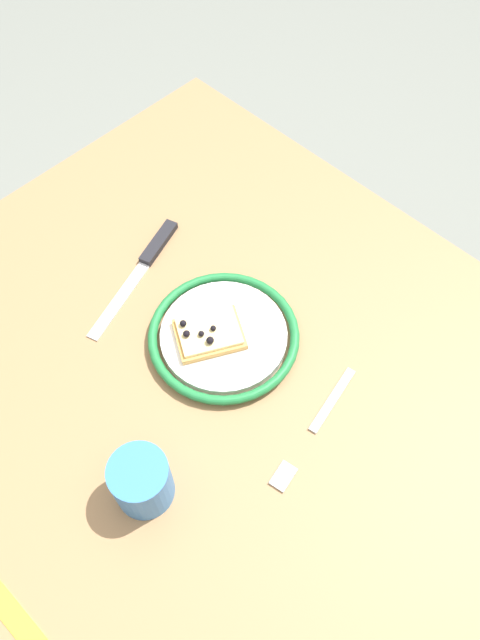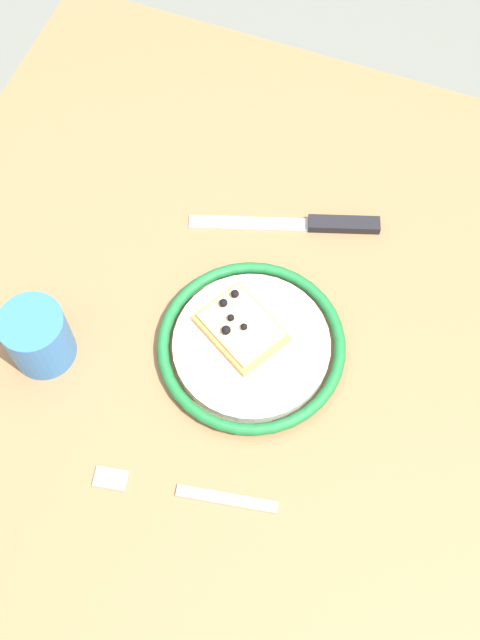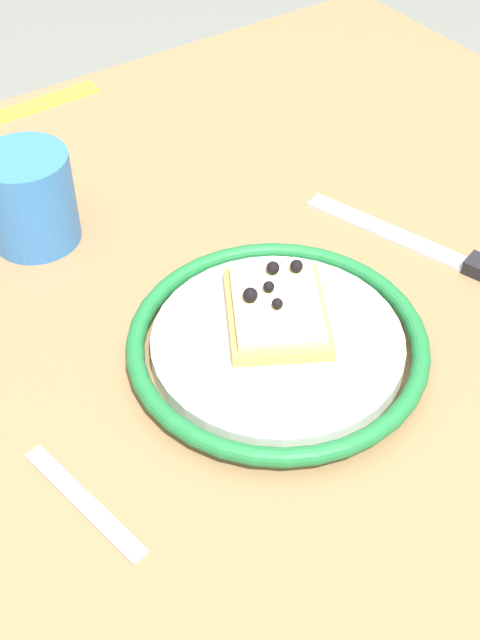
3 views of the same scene
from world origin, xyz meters
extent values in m
cube|color=#936D47|center=(0.00, 0.00, 0.73)|extent=(1.03, 0.84, 0.03)
cylinder|color=#4C4742|center=(0.45, 0.36, 0.36)|extent=(0.05, 0.05, 0.72)
cylinder|color=white|center=(0.05, -0.04, 0.75)|extent=(0.18, 0.18, 0.02)
torus|color=#1E7238|center=(0.05, -0.04, 0.76)|extent=(0.22, 0.22, 0.01)
cube|color=tan|center=(0.06, -0.02, 0.76)|extent=(0.11, 0.12, 0.01)
cube|color=#F4DB90|center=(0.06, -0.02, 0.77)|extent=(0.10, 0.11, 0.01)
sphere|color=black|center=(0.09, 0.00, 0.78)|extent=(0.01, 0.01, 0.01)
sphere|color=black|center=(0.08, 0.01, 0.78)|extent=(0.01, 0.01, 0.01)
sphere|color=black|center=(0.05, -0.01, 0.78)|extent=(0.01, 0.01, 0.01)
sphere|color=black|center=(0.06, -0.02, 0.78)|extent=(0.01, 0.01, 0.01)
sphere|color=black|center=(0.06, -0.01, 0.78)|extent=(0.01, 0.01, 0.01)
cube|color=silver|center=(0.21, 0.03, 0.74)|extent=(0.06, 0.15, 0.00)
cube|color=#B7B7B7|center=(-0.13, -0.07, 0.74)|extent=(0.03, 0.11, 0.00)
cylinder|color=#3372BF|center=(-0.04, 0.19, 0.78)|extent=(0.07, 0.07, 0.08)
camera|label=1|loc=(-0.28, 0.26, 1.51)|focal=34.04mm
camera|label=2|loc=(-0.31, -0.16, 1.60)|focal=45.20mm
camera|label=3|loc=(-0.21, -0.37, 1.19)|focal=47.12mm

